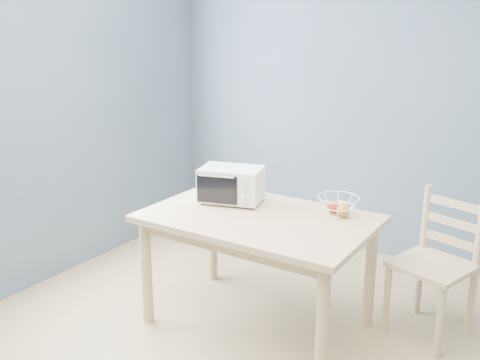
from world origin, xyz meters
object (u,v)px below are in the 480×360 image
Objects in this scene: toaster_oven at (229,184)px; fruit_basket at (339,206)px; dining_table at (258,231)px; dining_chair at (436,267)px.

fruit_basket is (0.73, 0.15, -0.06)m from toaster_oven.
toaster_oven is at bearing 156.39° from dining_table.
dining_chair reaches higher than fruit_basket.
toaster_oven is (-0.31, 0.13, 0.23)m from dining_table.
toaster_oven is at bearing -168.51° from fruit_basket.
fruit_basket is at bearing -4.20° from toaster_oven.
toaster_oven is at bearing -146.28° from dining_chair.
fruit_basket reaches higher than dining_table.
dining_table is 3.02× the size of toaster_oven.
dining_chair is (0.57, 0.23, -0.36)m from fruit_basket.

